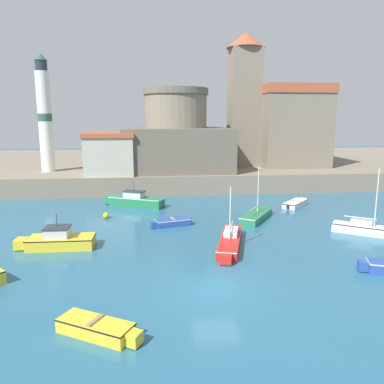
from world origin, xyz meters
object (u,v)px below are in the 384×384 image
at_px(sailboat_white_3, 369,229).
at_px(dinghy_white_9, 296,203).
at_px(sailboat_green_1, 257,215).
at_px(sailboat_red_8, 230,241).
at_px(lighthouse, 45,116).
at_px(fortress, 176,141).
at_px(motorboat_yellow_5, 58,240).
at_px(dinghy_blue_4, 172,222).
at_px(church, 277,121).
at_px(dinghy_yellow_7, 98,328).
at_px(motorboat_green_2, 135,200).
at_px(mooring_buoy, 106,215).
at_px(harbor_shed_mid_row, 111,153).

relative_size(sailboat_white_3, dinghy_white_9, 1.35).
height_order(sailboat_green_1, sailboat_white_3, sailboat_white_3).
distance_m(sailboat_white_3, dinghy_white_9, 10.01).
distance_m(sailboat_red_8, lighthouse, 31.01).
xyz_separation_m(dinghy_white_9, fortress, (-11.19, 13.42, 5.62)).
bearing_deg(motorboat_yellow_5, dinghy_blue_4, 29.82).
height_order(motorboat_yellow_5, church, church).
height_order(sailboat_white_3, dinghy_white_9, sailboat_white_3).
height_order(dinghy_blue_4, sailboat_red_8, sailboat_red_8).
distance_m(sailboat_green_1, motorboat_yellow_5, 16.51).
height_order(sailboat_white_3, motorboat_yellow_5, sailboat_white_3).
relative_size(sailboat_white_3, church, 0.29).
relative_size(sailboat_green_1, dinghy_yellow_7, 1.44).
bearing_deg(sailboat_green_1, motorboat_yellow_5, -159.56).
relative_size(motorboat_yellow_5, church, 0.30).
bearing_deg(church, lighthouse, -170.12).
relative_size(motorboat_green_2, sailboat_white_3, 1.19).
height_order(dinghy_yellow_7, sailboat_red_8, sailboat_red_8).
relative_size(motorboat_green_2, church, 0.35).
bearing_deg(dinghy_blue_4, motorboat_yellow_5, -150.18).
xyz_separation_m(sailboat_green_1, lighthouse, (-21.83, 16.95, 8.69)).
distance_m(motorboat_yellow_5, mooring_buoy, 7.89).
bearing_deg(motorboat_green_2, dinghy_white_9, -5.86).
distance_m(dinghy_yellow_7, lighthouse, 36.40).
bearing_deg(motorboat_yellow_5, harbor_shed_mid_row, 85.33).
bearing_deg(motorboat_green_2, fortress, 67.14).
bearing_deg(mooring_buoy, church, 42.88).
relative_size(motorboat_green_2, lighthouse, 0.44).
height_order(sailboat_green_1, dinghy_white_9, sailboat_green_1).
distance_m(sailboat_red_8, fortress, 25.43).
height_order(sailboat_red_8, harbor_shed_mid_row, harbor_shed_mid_row).
height_order(motorboat_yellow_5, lighthouse, lighthouse).
bearing_deg(sailboat_green_1, dinghy_white_9, 40.63).
relative_size(dinghy_blue_4, church, 0.20).
bearing_deg(sailboat_green_1, dinghy_blue_4, -170.90).
bearing_deg(church, dinghy_white_9, -101.57).
bearing_deg(mooring_buoy, sailboat_green_1, -7.68).
height_order(dinghy_blue_4, mooring_buoy, dinghy_blue_4).
height_order(dinghy_white_9, church, church).
xyz_separation_m(motorboat_green_2, lighthouse, (-11.04, 10.69, 8.46)).
relative_size(motorboat_yellow_5, lighthouse, 0.37).
bearing_deg(mooring_buoy, dinghy_yellow_7, -84.49).
bearing_deg(fortress, motorboat_green_2, -112.86).
relative_size(motorboat_yellow_5, mooring_buoy, 9.56).
distance_m(sailboat_red_8, dinghy_white_9, 14.55).
distance_m(motorboat_green_2, mooring_buoy, 5.07).
bearing_deg(dinghy_yellow_7, fortress, 80.99).
bearing_deg(dinghy_white_9, dinghy_yellow_7, -127.98).
distance_m(dinghy_yellow_7, church, 44.82).
height_order(sailboat_green_1, dinghy_blue_4, sailboat_green_1).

